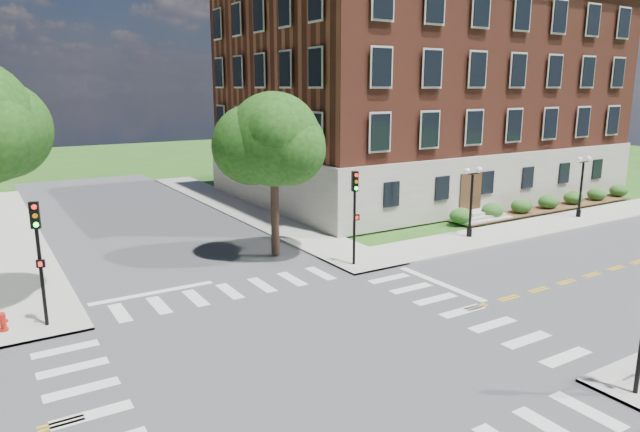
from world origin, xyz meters
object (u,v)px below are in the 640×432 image
twin_lamp_west (471,198)px  twin_lamp_east (582,183)px  fire_hydrant (3,322)px  traffic_signal_ne (355,206)px  traffic_signal_nw (38,248)px

twin_lamp_west → twin_lamp_east: bearing=-0.8°
fire_hydrant → traffic_signal_ne: bearing=-0.6°
traffic_signal_nw → fire_hydrant: (-1.43, 0.27, -2.72)m
traffic_signal_ne → traffic_signal_nw: 14.37m
traffic_signal_nw → fire_hydrant: size_ratio=6.40×
twin_lamp_west → fire_hydrant: bearing=-178.4°
twin_lamp_east → fire_hydrant: twin_lamp_east is taller
fire_hydrant → twin_lamp_east: bearing=0.9°
traffic_signal_ne → fire_hydrant: 16.03m
twin_lamp_east → traffic_signal_nw: bearing=-178.6°
traffic_signal_ne → twin_lamp_east: 19.72m
traffic_signal_ne → twin_lamp_west: size_ratio=1.13×
twin_lamp_east → fire_hydrant: (-35.49, -0.56, -2.06)m
traffic_signal_nw → fire_hydrant: traffic_signal_nw is taller
twin_lamp_west → fire_hydrant: 25.06m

